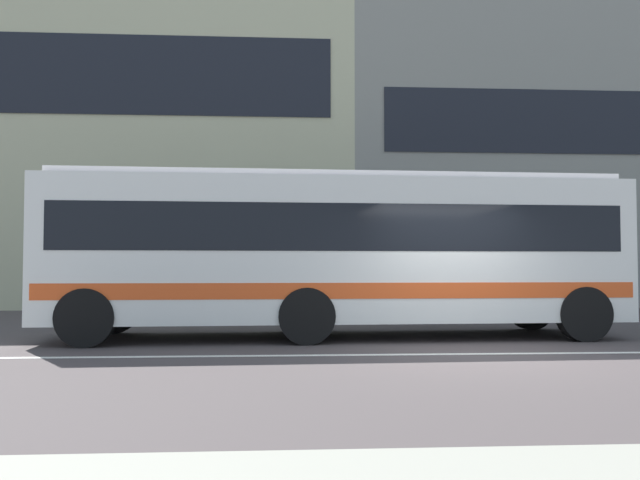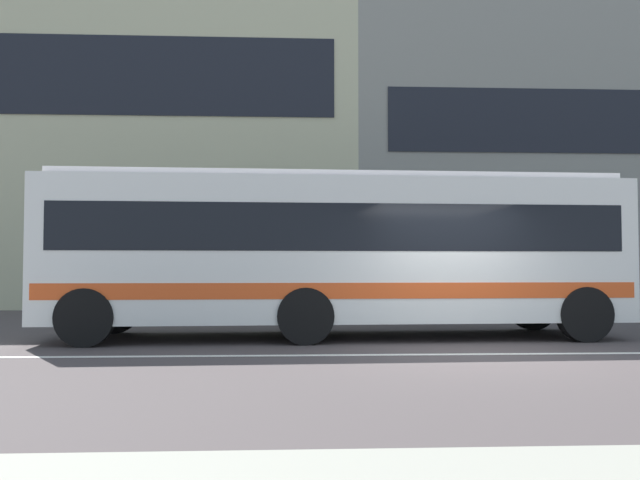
# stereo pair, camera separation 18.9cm
# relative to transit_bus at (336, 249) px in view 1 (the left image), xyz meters

# --- Properties ---
(ground_plane) EXTENTS (160.00, 160.00, 0.00)m
(ground_plane) POSITION_rel_transit_bus_xyz_m (1.98, -2.61, -1.71)
(ground_plane) COLOR #453E3E
(lane_centre_line) EXTENTS (60.00, 0.16, 0.01)m
(lane_centre_line) POSITION_rel_transit_bus_xyz_m (1.98, -2.61, -1.71)
(lane_centre_line) COLOR silver
(lane_centre_line) RESTS_ON ground_plane
(apartment_block_left) EXTENTS (19.93, 12.01, 13.00)m
(apartment_block_left) POSITION_rel_transit_bus_xyz_m (-8.58, 14.52, 4.79)
(apartment_block_left) COLOR #BAB993
(apartment_block_left) RESTS_ON ground_plane
(apartment_block_right) EXTENTS (24.23, 12.01, 10.72)m
(apartment_block_right) POSITION_rel_transit_bus_xyz_m (13.50, 14.52, 3.64)
(apartment_block_right) COLOR gray
(apartment_block_right) RESTS_ON ground_plane
(transit_bus) EXTENTS (10.96, 2.99, 3.11)m
(transit_bus) POSITION_rel_transit_bus_xyz_m (0.00, 0.00, 0.00)
(transit_bus) COLOR white
(transit_bus) RESTS_ON ground_plane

